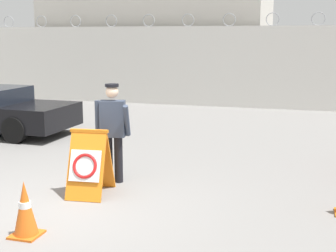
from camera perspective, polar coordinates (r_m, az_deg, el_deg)
ground_plane at (r=7.42m, az=-13.20°, el=-9.74°), size 90.00×90.00×0.00m
perimeter_wall at (r=17.55m, az=4.86°, el=7.28°), size 36.00×0.30×3.39m
building_block at (r=22.11m, az=-0.54°, el=10.97°), size 9.44×6.59×5.20m
barricade_sign at (r=7.77m, az=-9.59°, el=-4.44°), size 0.68×0.89×1.10m
security_guard at (r=8.28m, az=-6.75°, el=-0.26°), size 0.67×0.37×1.77m
traffic_cone_mid at (r=6.44m, az=-17.02°, el=-9.66°), size 0.37×0.37×0.75m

